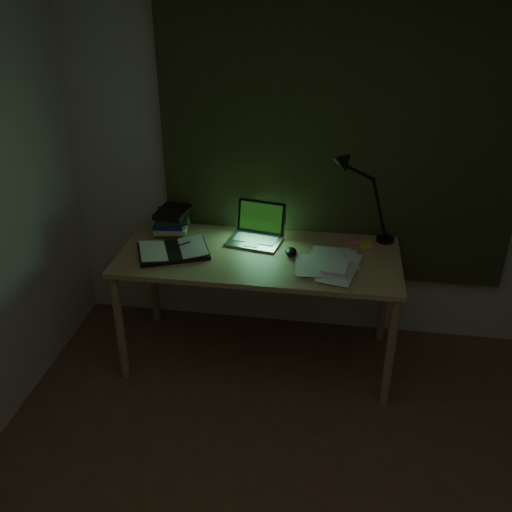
{
  "coord_description": "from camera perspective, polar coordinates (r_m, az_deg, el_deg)",
  "views": [
    {
      "loc": [
        0.01,
        -1.45,
        2.38
      ],
      "look_at": [
        -0.43,
        1.43,
        0.82
      ],
      "focal_mm": 40.0,
      "sensor_mm": 36.0,
      "label": 1
    }
  ],
  "objects": [
    {
      "name": "sticky_yellow",
      "position": [
        3.59,
        10.89,
        1.16
      ],
      "size": [
        0.09,
        0.09,
        0.02
      ],
      "primitive_type": "cube",
      "rotation": [
        0.0,
        0.0,
        0.33
      ],
      "color": "yellow",
      "rests_on": "desk"
    },
    {
      "name": "desk",
      "position": [
        3.63,
        0.29,
        -5.19
      ],
      "size": [
        1.69,
        0.74,
        0.77
      ],
      "primitive_type": null,
      "color": "tan",
      "rests_on": "floor"
    },
    {
      "name": "wall_back",
      "position": [
        3.63,
        8.15,
        9.75
      ],
      "size": [
        3.5,
        0.0,
        2.5
      ],
      "primitive_type": "cube",
      "color": "silver",
      "rests_on": "ground"
    },
    {
      "name": "open_textbook",
      "position": [
        3.47,
        -8.28,
        0.56
      ],
      "size": [
        0.49,
        0.43,
        0.04
      ],
      "primitive_type": null,
      "rotation": [
        0.0,
        0.0,
        0.4
      ],
      "color": "white",
      "rests_on": "desk"
    },
    {
      "name": "curtain",
      "position": [
        3.53,
        8.36,
        12.62
      ],
      "size": [
        2.2,
        0.06,
        2.0
      ],
      "primitive_type": "cube",
      "color": "#2C3319",
      "rests_on": "wall_back"
    },
    {
      "name": "laptop",
      "position": [
        3.52,
        -0.17,
        3.03
      ],
      "size": [
        0.38,
        0.42,
        0.23
      ],
      "primitive_type": null,
      "rotation": [
        0.0,
        0.0,
        -0.18
      ],
      "color": "#A8A8AD",
      "rests_on": "desk"
    },
    {
      "name": "mouse",
      "position": [
        3.42,
        3.53,
        0.41
      ],
      "size": [
        0.08,
        0.11,
        0.04
      ],
      "primitive_type": "ellipsoid",
      "rotation": [
        0.0,
        0.0,
        0.1
      ],
      "color": "black",
      "rests_on": "desk"
    },
    {
      "name": "loose_papers",
      "position": [
        3.32,
        7.18,
        -0.87
      ],
      "size": [
        0.4,
        0.41,
        0.02
      ],
      "primitive_type": null,
      "rotation": [
        0.0,
        0.0,
        -0.33
      ],
      "color": "white",
      "rests_on": "desk"
    },
    {
      "name": "desk_lamp",
      "position": [
        3.56,
        13.28,
        5.81
      ],
      "size": [
        0.45,
        0.37,
        0.6
      ],
      "primitive_type": null,
      "rotation": [
        0.0,
        0.0,
        0.16
      ],
      "color": "black",
      "rests_on": "desk"
    },
    {
      "name": "book_stack",
      "position": [
        3.72,
        -8.41,
        3.57
      ],
      "size": [
        0.22,
        0.26,
        0.16
      ],
      "primitive_type": null,
      "rotation": [
        0.0,
        0.0,
        0.07
      ],
      "color": "white",
      "rests_on": "desk"
    },
    {
      "name": "sticky_pink",
      "position": [
        3.63,
        9.53,
        1.56
      ],
      "size": [
        0.08,
        0.08,
        0.02
      ],
      "primitive_type": "cube",
      "rotation": [
        0.0,
        0.0,
        0.06
      ],
      "color": "#FF6390",
      "rests_on": "desk"
    }
  ]
}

